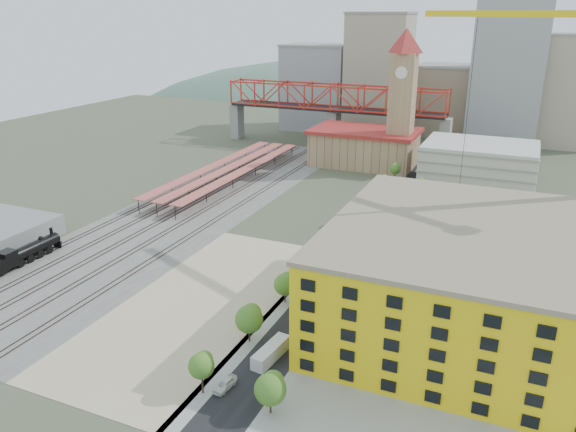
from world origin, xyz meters
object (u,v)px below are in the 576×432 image
at_px(construction_building, 462,277).
at_px(locomotive, 22,255).
at_px(site_trailer_a, 271,352).
at_px(site_trailer_c, 338,270).
at_px(site_trailer_b, 315,297).
at_px(clock_tower, 403,88).
at_px(site_trailer_d, 351,254).
at_px(car_0, 225,384).

distance_m(construction_building, locomotive, 93.10).
height_order(site_trailer_a, site_trailer_c, site_trailer_c).
distance_m(construction_building, site_trailer_b, 27.37).
relative_size(clock_tower, site_trailer_c, 5.84).
bearing_deg(site_trailer_d, clock_tower, 90.63).
bearing_deg(site_trailer_d, locomotive, -159.44).
bearing_deg(construction_building, clock_tower, 108.78).
bearing_deg(locomotive, site_trailer_a, -9.27).
height_order(site_trailer_b, car_0, site_trailer_b).
xyz_separation_m(site_trailer_d, car_0, (-3.00, -52.09, -0.55)).
xyz_separation_m(site_trailer_a, car_0, (-3.00, -9.70, -0.41)).
relative_size(construction_building, site_trailer_b, 4.86).
bearing_deg(construction_building, site_trailer_d, 143.47).
height_order(clock_tower, site_trailer_b, clock_tower).
relative_size(clock_tower, car_0, 11.28).
xyz_separation_m(locomotive, site_trailer_a, (66.00, -10.78, -1.02)).
height_order(clock_tower, site_trailer_d, clock_tower).
distance_m(locomotive, site_trailer_d, 73.19).
bearing_deg(site_trailer_c, site_trailer_d, 90.86).
height_order(site_trailer_d, car_0, site_trailer_d).
xyz_separation_m(locomotive, site_trailer_c, (66.00, 22.61, -0.99)).
height_order(site_trailer_c, car_0, site_trailer_c).
xyz_separation_m(locomotive, site_trailer_d, (66.00, 31.62, -0.88)).
bearing_deg(clock_tower, site_trailer_b, -85.56).
bearing_deg(site_trailer_a, clock_tower, 100.05).
relative_size(site_trailer_b, site_trailer_c, 1.17).
height_order(construction_building, site_trailer_c, construction_building).
height_order(site_trailer_a, site_trailer_b, site_trailer_b).
xyz_separation_m(construction_building, site_trailer_a, (-26.00, -23.13, -8.22)).
height_order(construction_building, site_trailer_d, construction_building).
bearing_deg(site_trailer_d, site_trailer_b, -95.03).
distance_m(clock_tower, construction_building, 107.36).
bearing_deg(clock_tower, site_trailer_a, -86.28).
relative_size(site_trailer_b, site_trailer_d, 1.07).
xyz_separation_m(site_trailer_c, car_0, (-3.00, -43.08, -0.43)).
distance_m(site_trailer_a, car_0, 10.16).
xyz_separation_m(construction_building, site_trailer_d, (-26.00, 19.26, -8.07)).
bearing_deg(site_trailer_d, site_trailer_c, -95.03).
xyz_separation_m(site_trailer_b, car_0, (-3.00, -29.75, -0.64)).
bearing_deg(car_0, site_trailer_c, 91.46).
relative_size(construction_building, site_trailer_c, 5.68).
relative_size(site_trailer_c, car_0, 1.93).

